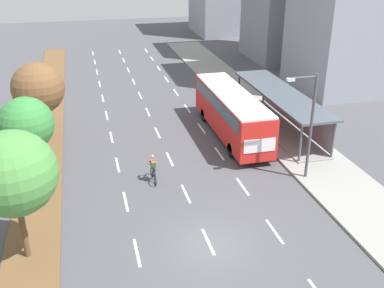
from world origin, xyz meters
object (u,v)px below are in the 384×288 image
Objects in this scene: bus at (231,110)px; cyclist at (153,169)px; streetlight at (309,120)px; median_tree_third at (38,88)px; median_tree_nearest at (13,174)px; median_tree_second at (26,124)px; bus_shelter at (283,106)px.

cyclist is at bearing -140.77° from bus.
cyclist is 9.70m from streetlight.
cyclist is at bearing -49.72° from median_tree_third.
median_tree_second is (-0.06, 6.87, -0.41)m from median_tree_nearest.
median_tree_nearest is (-6.90, -5.83, 3.62)m from cyclist.
cyclist is at bearing -152.17° from bus_shelter.
cyclist is at bearing -8.50° from median_tree_second.
median_tree_nearest is 16.34m from streetlight.
median_tree_third is (0.25, 6.87, 0.01)m from median_tree_second.
median_tree_nearest is at bearing -89.52° from median_tree_second.
cyclist is at bearing 40.20° from median_tree_nearest.
streetlight is (15.93, -3.02, -0.11)m from median_tree_second.
bus is (-4.28, -0.30, 0.20)m from bus_shelter.
bus is at bearing 39.23° from cyclist.
bus is 17.97m from median_tree_nearest.
bus_shelter is at bearing 27.83° from cyclist.
bus is at bearing 106.06° from streetlight.
streetlight reaches higher than median_tree_second.
median_tree_third is at bearing 170.11° from bus.
bus is 14.61m from median_tree_second.
streetlight is (15.68, -9.89, -0.13)m from median_tree_third.
bus_shelter is at bearing 14.93° from median_tree_second.
cyclist is at bearing 167.58° from streetlight.
median_tree_nearest is 1.08× the size of median_tree_third.
median_tree_third is at bearing 89.19° from median_tree_nearest.
median_tree_third is (-13.51, 2.35, 1.95)m from bus.
bus_shelter is 1.96× the size of streetlight.
median_tree_second is (-13.76, -4.51, 1.94)m from bus.
median_tree_nearest reaches higher than bus.
bus_shelter is 1.13× the size of bus.
bus is 6.20× the size of cyclist.
bus is 1.97× the size of median_tree_third.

